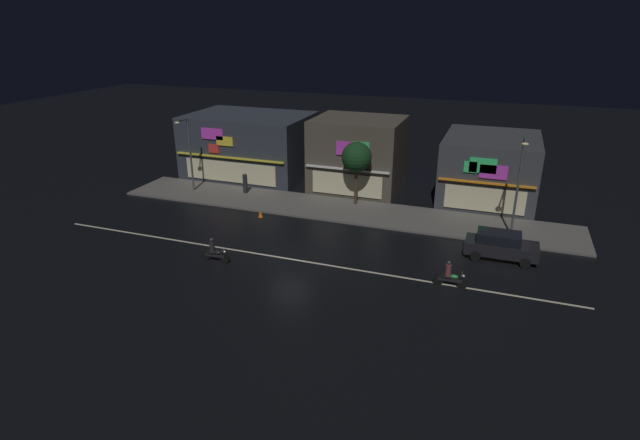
% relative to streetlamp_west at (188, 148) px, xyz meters
% --- Properties ---
extents(ground_plane, '(140.00, 140.00, 0.00)m').
position_rel_streetlamp_west_xyz_m(ground_plane, '(12.90, -9.05, -3.84)').
color(ground_plane, black).
extents(lane_divider_stripe, '(33.73, 0.16, 0.01)m').
position_rel_streetlamp_west_xyz_m(lane_divider_stripe, '(12.90, -9.05, -3.83)').
color(lane_divider_stripe, beige).
rests_on(lane_divider_stripe, ground).
extents(sidewalk_far, '(35.50, 5.03, 0.14)m').
position_rel_streetlamp_west_xyz_m(sidewalk_far, '(12.90, 0.12, -3.77)').
color(sidewalk_far, '#5B5954').
rests_on(sidewalk_far, ground).
extents(storefront_left_block, '(10.89, 7.92, 5.64)m').
position_rel_streetlamp_west_xyz_m(storefront_left_block, '(2.25, 6.51, -1.02)').
color(storefront_left_block, '#2D333D').
rests_on(storefront_left_block, ground).
extents(storefront_center_block, '(7.30, 6.27, 6.11)m').
position_rel_streetlamp_west_xyz_m(storefront_center_block, '(12.90, 5.68, -0.79)').
color(storefront_center_block, '#4C443A').
rests_on(storefront_center_block, ground).
extents(storefront_right_block, '(7.22, 8.61, 5.14)m').
position_rel_streetlamp_west_xyz_m(storefront_right_block, '(23.55, 6.85, -1.27)').
color(storefront_right_block, '#383A3F').
rests_on(storefront_right_block, ground).
extents(streetlamp_west, '(0.44, 1.64, 6.17)m').
position_rel_streetlamp_west_xyz_m(streetlamp_west, '(0.00, 0.00, 0.00)').
color(streetlamp_west, '#47494C').
rests_on(streetlamp_west, sidewalk_far).
extents(streetlamp_mid, '(0.44, 1.64, 6.71)m').
position_rel_streetlamp_west_xyz_m(streetlamp_mid, '(25.60, -0.88, 0.29)').
color(streetlamp_mid, '#47494C').
rests_on(streetlamp_mid, sidewalk_far).
extents(pedestrian_on_sidewalk, '(0.39, 0.39, 1.76)m').
position_rel_streetlamp_west_xyz_m(pedestrian_on_sidewalk, '(4.48, 1.14, -2.89)').
color(pedestrian_on_sidewalk, '#232328').
rests_on(pedestrian_on_sidewalk, sidewalk_far).
extents(street_tree, '(2.32, 2.32, 4.96)m').
position_rel_streetlamp_west_xyz_m(street_tree, '(13.96, 1.57, 0.07)').
color(street_tree, '#473323').
rests_on(street_tree, sidewalk_far).
extents(parked_car_near_kerb, '(4.30, 1.98, 1.67)m').
position_rel_streetlamp_west_xyz_m(parked_car_near_kerb, '(24.97, -4.46, -2.97)').
color(parked_car_near_kerb, black).
rests_on(parked_car_near_kerb, ground).
extents(motorcycle_lead, '(1.90, 0.60, 1.52)m').
position_rel_streetlamp_west_xyz_m(motorcycle_lead, '(22.47, -9.14, -3.21)').
color(motorcycle_lead, black).
rests_on(motorcycle_lead, ground).
extents(motorcycle_following, '(1.90, 0.60, 1.52)m').
position_rel_streetlamp_west_xyz_m(motorcycle_following, '(8.68, -10.88, -3.21)').
color(motorcycle_following, black).
rests_on(motorcycle_following, ground).
extents(traffic_cone, '(0.36, 0.36, 0.55)m').
position_rel_streetlamp_west_xyz_m(traffic_cone, '(8.03, -3.24, -3.57)').
color(traffic_cone, orange).
rests_on(traffic_cone, ground).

